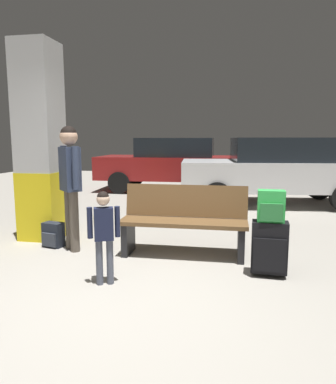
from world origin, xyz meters
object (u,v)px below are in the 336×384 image
(child, at_px, (104,228))
(adult, at_px, (70,175))
(structural_pillar, at_px, (40,143))
(bench, at_px, (184,221))
(parked_car_near, at_px, (275,169))
(backpack_dark_floor, at_px, (53,235))
(parked_car_far, at_px, (172,163))
(suitcase, at_px, (269,247))
(backpack_bright, at_px, (271,206))

(child, height_order, adult, adult)
(structural_pillar, height_order, child, structural_pillar)
(child, bearing_deg, bench, 58.87)
(structural_pillar, height_order, adult, structural_pillar)
(structural_pillar, xyz_separation_m, parked_car_near, (3.71, 3.54, -0.61))
(bench, xyz_separation_m, backpack_dark_floor, (-1.83, 0.00, -0.28))
(bench, xyz_separation_m, parked_car_far, (-1.15, 5.72, 0.36))
(structural_pillar, relative_size, backpack_dark_floor, 8.39)
(backpack_dark_floor, height_order, parked_car_near, parked_car_near)
(backpack_dark_floor, relative_size, parked_car_near, 0.08)
(structural_pillar, distance_m, child, 2.31)
(adult, bearing_deg, parked_car_far, 86.53)
(structural_pillar, height_order, bench, structural_pillar)
(parked_car_far, bearing_deg, child, -85.93)
(structural_pillar, bearing_deg, parked_car_near, 43.70)
(backpack_dark_floor, relative_size, parked_car_far, 0.08)
(adult, height_order, parked_car_near, adult)
(bench, bearing_deg, parked_car_far, 101.36)
(structural_pillar, relative_size, child, 2.95)
(suitcase, relative_size, backpack_bright, 1.78)
(parked_car_far, bearing_deg, backpack_bright, -71.02)
(parked_car_near, bearing_deg, backpack_bright, -96.37)
(adult, bearing_deg, structural_pillar, 144.10)
(backpack_dark_floor, bearing_deg, bench, -0.11)
(suitcase, distance_m, parked_car_near, 4.59)
(bench, distance_m, child, 1.29)
(structural_pillar, relative_size, parked_car_far, 0.69)
(structural_pillar, xyz_separation_m, backpack_bright, (3.20, -0.99, -0.65))
(backpack_bright, relative_size, backpack_dark_floor, 1.00)
(structural_pillar, height_order, suitcase, structural_pillar)
(structural_pillar, xyz_separation_m, suitcase, (3.20, -0.99, -1.10))
(bench, bearing_deg, backpack_dark_floor, 179.89)
(bench, bearing_deg, adult, -177.21)
(parked_car_far, bearing_deg, adult, -93.47)
(structural_pillar, xyz_separation_m, child, (1.53, -1.53, -0.82))
(structural_pillar, bearing_deg, backpack_dark_floor, -49.21)
(suitcase, relative_size, parked_car_near, 0.14)
(child, bearing_deg, suitcase, 17.76)
(bench, bearing_deg, parked_car_near, 69.09)
(backpack_bright, bearing_deg, parked_car_far, 108.98)
(backpack_bright, bearing_deg, backpack_dark_floor, 168.69)
(backpack_bright, height_order, backpack_dark_floor, backpack_bright)
(parked_car_near, bearing_deg, suitcase, -96.37)
(backpack_dark_floor, bearing_deg, structural_pillar, 130.79)
(backpack_dark_floor, bearing_deg, parked_car_far, 83.24)
(suitcase, height_order, backpack_bright, backpack_bright)
(backpack_dark_floor, distance_m, parked_car_far, 5.79)
(backpack_dark_floor, bearing_deg, backpack_bright, -11.31)
(suitcase, distance_m, backpack_dark_floor, 2.90)
(backpack_bright, bearing_deg, bench, 150.84)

